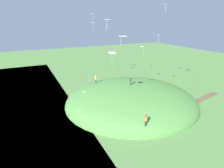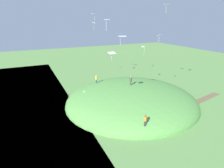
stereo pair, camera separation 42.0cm
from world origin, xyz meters
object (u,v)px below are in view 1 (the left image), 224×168
(person_on_hilltop, at_px, (96,78))
(mooring_post, at_px, (68,97))
(kite_8, at_px, (159,35))
(person_watching_kites, at_px, (146,119))
(kite_5, at_px, (93,23))
(kite_2, at_px, (142,47))
(kite_10, at_px, (107,20))
(kite_3, at_px, (93,14))
(kite_7, at_px, (123,36))
(person_walking_path, at_px, (131,80))
(kite_0, at_px, (165,5))
(kite_1, at_px, (112,53))

(person_on_hilltop, height_order, mooring_post, person_on_hilltop)
(kite_8, height_order, mooring_post, kite_8)
(person_on_hilltop, distance_m, person_watching_kites, 17.73)
(person_watching_kites, bearing_deg, kite_5, 111.95)
(kite_2, height_order, mooring_post, kite_2)
(person_on_hilltop, relative_size, kite_10, 1.25)
(kite_5, xyz_separation_m, kite_10, (-4.49, -17.34, 0.63))
(mooring_post, bearing_deg, kite_3, 37.00)
(person_watching_kites, xyz_separation_m, kite_8, (9.23, 9.79, 10.58))
(kite_10, bearing_deg, person_watching_kites, -48.13)
(kite_2, height_order, kite_7, kite_7)
(kite_5, bearing_deg, person_watching_kites, -91.47)
(kite_3, height_order, mooring_post, kite_3)
(kite_3, distance_m, kite_10, 20.05)
(kite_2, distance_m, kite_5, 12.22)
(person_walking_path, height_order, kite_10, kite_10)
(kite_0, relative_size, kite_10, 1.08)
(kite_0, xyz_separation_m, kite_8, (-1.92, -1.11, -5.47))
(person_on_hilltop, height_order, kite_7, kite_7)
(person_watching_kites, distance_m, kite_8, 17.11)
(person_watching_kites, xyz_separation_m, mooring_post, (-7.19, 17.29, -1.99))
(kite_3, relative_size, kite_5, 1.00)
(kite_2, bearing_deg, mooring_post, 175.25)
(person_walking_path, xyz_separation_m, person_watching_kites, (-4.18, -11.18, -2.06))
(kite_1, bearing_deg, kite_3, 77.23)
(person_on_hilltop, distance_m, kite_0, 20.20)
(person_on_hilltop, height_order, person_watching_kites, person_on_hilltop)
(kite_3, bearing_deg, kite_2, -42.22)
(kite_8, bearing_deg, kite_2, 83.24)
(kite_1, bearing_deg, kite_7, -3.46)
(person_on_hilltop, distance_m, kite_2, 12.56)
(person_on_hilltop, xyz_separation_m, kite_2, (10.70, -1.82, 6.33))
(person_walking_path, bearing_deg, kite_8, -151.01)
(kite_3, bearing_deg, person_walking_path, -77.08)
(kite_1, distance_m, kite_3, 20.05)
(person_watching_kites, height_order, kite_3, kite_3)
(person_watching_kites, bearing_deg, kite_8, 70.11)
(kite_5, relative_size, kite_8, 1.26)
(person_watching_kites, bearing_deg, kite_0, 67.77)
(person_on_hilltop, distance_m, kite_7, 16.23)
(person_watching_kites, distance_m, kite_0, 22.37)
(kite_1, relative_size, kite_2, 0.61)
(kite_1, height_order, kite_7, kite_7)
(person_watching_kites, xyz_separation_m, kite_0, (11.14, 10.89, 16.05))
(kite_1, distance_m, kite_2, 16.93)
(kite_0, bearing_deg, kite_7, -154.22)
(kite_5, relative_size, kite_10, 1.18)
(kite_3, xyz_separation_m, mooring_post, (-8.51, -6.41, -16.60))
(kite_3, relative_size, kite_7, 1.24)
(kite_7, xyz_separation_m, kite_10, (-2.59, -0.47, 2.19))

